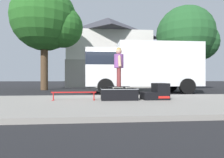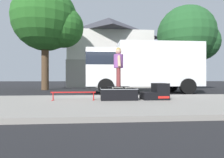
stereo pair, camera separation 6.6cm
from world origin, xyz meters
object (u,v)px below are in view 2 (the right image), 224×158
at_px(kicker_ramp, 156,93).
at_px(grind_rail, 73,94).
at_px(skate_box, 118,94).
at_px(skater_kid, 118,63).
at_px(street_tree_neighbour, 189,36).
at_px(box_truck, 142,66).
at_px(skateboard, 118,87).
at_px(street_tree_main, 49,21).

bearing_deg(kicker_ramp, grind_rail, -179.08).
xyz_separation_m(skate_box, skater_kid, (0.00, -0.04, 1.09)).
bearing_deg(street_tree_neighbour, grind_rail, -135.91).
relative_size(skate_box, box_truck, 0.19).
bearing_deg(grind_rail, kicker_ramp, 0.92).
distance_m(skateboard, skater_kid, 0.84).
distance_m(skate_box, street_tree_neighbour, 11.49).
xyz_separation_m(skateboard, skater_kid, (0.00, -0.00, 0.84)).
relative_size(skate_box, kicker_ramp, 1.41).
distance_m(grind_rail, skateboard, 1.62).
distance_m(kicker_ramp, skater_kid, 1.76).
xyz_separation_m(street_tree_main, street_tree_neighbour, (11.51, -0.24, -1.07)).
height_order(grind_rail, street_tree_main, street_tree_main).
xyz_separation_m(skate_box, street_tree_main, (-4.59, 8.45, 5.18)).
distance_m(kicker_ramp, box_truck, 4.90).
xyz_separation_m(kicker_ramp, street_tree_neighbour, (5.51, 8.21, 4.08)).
height_order(skate_box, box_truck, box_truck).
relative_size(skateboard, box_truck, 0.12).
xyz_separation_m(kicker_ramp, grind_rail, (-3.01, -0.05, -0.02)).
xyz_separation_m(skate_box, kicker_ramp, (1.41, -0.00, 0.03)).
height_order(skateboard, box_truck, box_truck).
height_order(kicker_ramp, grind_rail, kicker_ramp).
bearing_deg(street_tree_main, skateboard, -61.61).
bearing_deg(kicker_ramp, skate_box, 179.99).
distance_m(skater_kid, box_truck, 5.15).
xyz_separation_m(skater_kid, box_truck, (2.04, 4.72, 0.28)).
bearing_deg(street_tree_neighbour, skater_kid, -130.01).
bearing_deg(street_tree_neighbour, street_tree_main, 178.79).
distance_m(grind_rail, skater_kid, 1.93).
distance_m(skate_box, skater_kid, 1.09).
relative_size(skater_kid, street_tree_neighbour, 0.20).
bearing_deg(skateboard, kicker_ramp, 1.76).
bearing_deg(skate_box, street_tree_neighbour, 49.84).
bearing_deg(kicker_ramp, street_tree_main, 125.38).
bearing_deg(grind_rail, skater_kid, 0.19).
distance_m(grind_rail, street_tree_main, 10.39).
relative_size(kicker_ramp, skateboard, 1.14).
distance_m(skateboard, street_tree_neighbour, 11.44).
bearing_deg(street_tree_neighbour, skateboard, -130.01).
relative_size(grind_rail, skateboard, 1.95).
xyz_separation_m(skate_box, box_truck, (2.04, 4.67, 1.36)).
xyz_separation_m(skater_kid, street_tree_main, (-4.59, 8.49, 4.09)).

